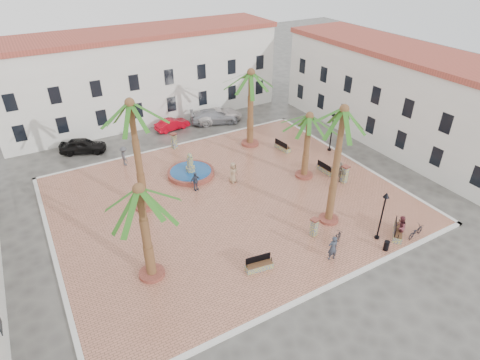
{
  "coord_description": "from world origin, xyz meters",
  "views": [
    {
      "loc": [
        -12.24,
        -23.09,
        18.0
      ],
      "look_at": [
        1.0,
        0.0,
        1.6
      ],
      "focal_mm": 30.0,
      "sensor_mm": 36.0,
      "label": 1
    }
  ],
  "objects": [
    {
      "name": "kerb_n",
      "position": [
        0.0,
        11.0,
        0.08
      ],
      "size": [
        26.3,
        0.3,
        0.16
      ],
      "primitive_type": "cube",
      "color": "silver",
      "rests_on": "ground"
    },
    {
      "name": "car_black",
      "position": [
        -8.22,
        14.15,
        0.72
      ],
      "size": [
        4.58,
        3.2,
        1.45
      ],
      "primitive_type": "imported",
      "rotation": [
        0.0,
        0.0,
        1.18
      ],
      "color": "black",
      "rests_on": "ground"
    },
    {
      "name": "bollard_n",
      "position": [
        -0.4,
        10.4,
        0.95
      ],
      "size": [
        0.65,
        0.65,
        1.54
      ],
      "rotation": [
        0.0,
        0.0,
        0.21
      ],
      "color": "gray",
      "rests_on": "plaza"
    },
    {
      "name": "bollard_se",
      "position": [
        2.96,
        -6.81,
        0.86
      ],
      "size": [
        0.58,
        0.58,
        1.37
      ],
      "rotation": [
        0.0,
        0.0,
        0.21
      ],
      "color": "gray",
      "rests_on": "plaza"
    },
    {
      "name": "kerb_s",
      "position": [
        0.0,
        -11.0,
        0.08
      ],
      "size": [
        26.3,
        0.3,
        0.16
      ],
      "primitive_type": "cube",
      "color": "silver",
      "rests_on": "ground"
    },
    {
      "name": "building_east",
      "position": [
        19.99,
        2.0,
        4.52
      ],
      "size": [
        7.4,
        26.4,
        9.0
      ],
      "rotation": [
        0.0,
        0.0,
        1.57
      ],
      "color": "white",
      "rests_on": "ground"
    },
    {
      "name": "cyclist_a",
      "position": [
        2.45,
        -9.26,
        1.06
      ],
      "size": [
        0.74,
        0.56,
        1.81
      ],
      "primitive_type": "imported",
      "rotation": [
        0.0,
        0.0,
        2.94
      ],
      "color": "#2D3541",
      "rests_on": "plaza"
    },
    {
      "name": "ground",
      "position": [
        0.0,
        0.0,
        0.0
      ],
      "size": [
        120.0,
        120.0,
        0.0
      ],
      "primitive_type": "plane",
      "color": "#56544F",
      "rests_on": "ground"
    },
    {
      "name": "bollard_e",
      "position": [
        9.61,
        -2.57,
        0.94
      ],
      "size": [
        0.61,
        0.61,
        1.52
      ],
      "rotation": [
        0.0,
        0.0,
        0.13
      ],
      "color": "gray",
      "rests_on": "plaza"
    },
    {
      "name": "palm_ne",
      "position": [
        6.42,
        7.46,
        6.47
      ],
      "size": [
        5.5,
        5.5,
        7.58
      ],
      "color": "#9A4639",
      "rests_on": "plaza"
    },
    {
      "name": "bench_ne",
      "position": [
        8.53,
        4.89,
        0.42
      ],
      "size": [
        0.75,
        1.87,
        0.96
      ],
      "rotation": [
        0.0,
        0.0,
        1.68
      ],
      "color": "gray",
      "rests_on": "plaza"
    },
    {
      "name": "car_white",
      "position": [
        6.53,
        14.43,
        0.74
      ],
      "size": [
        5.58,
        3.1,
        1.48
      ],
      "primitive_type": "imported",
      "rotation": [
        0.0,
        0.0,
        1.45
      ],
      "color": "silver",
      "rests_on": "ground"
    },
    {
      "name": "palm_sw",
      "position": [
        -8.03,
        -4.9,
        5.61
      ],
      "size": [
        5.13,
        5.13,
        6.62
      ],
      "color": "#9A4639",
      "rests_on": "plaza"
    },
    {
      "name": "kerb_e",
      "position": [
        13.0,
        0.0,
        0.08
      ],
      "size": [
        0.3,
        22.3,
        0.16
      ],
      "primitive_type": "cube",
      "color": "silver",
      "rests_on": "ground"
    },
    {
      "name": "bicycle_b",
      "position": [
        3.76,
        -8.28,
        0.6
      ],
      "size": [
        1.52,
        1.05,
        0.9
      ],
      "primitive_type": "imported",
      "rotation": [
        0.0,
        0.0,
        2.04
      ],
      "color": "black",
      "rests_on": "plaza"
    },
    {
      "name": "pedestrian_fountain_a",
      "position": [
        1.53,
        2.08,
        1.06
      ],
      "size": [
        1.03,
        0.85,
        1.81
      ],
      "primitive_type": "imported",
      "rotation": [
        0.0,
        0.0,
        0.36
      ],
      "color": "#9F8160",
      "rests_on": "plaza"
    },
    {
      "name": "bench_s",
      "position": [
        -2.06,
        -7.74,
        0.41
      ],
      "size": [
        1.82,
        0.8,
        0.93
      ],
      "rotation": [
        0.0,
        0.0,
        -0.15
      ],
      "color": "gray",
      "rests_on": "plaza"
    },
    {
      "name": "bicycle_a",
      "position": [
        8.97,
        -10.4,
        0.57
      ],
      "size": [
        1.67,
        0.79,
        0.84
      ],
      "primitive_type": "imported",
      "rotation": [
        0.0,
        0.0,
        1.72
      ],
      "color": "black",
      "rests_on": "plaza"
    },
    {
      "name": "bench_se",
      "position": [
        7.97,
        -9.73,
        0.44
      ],
      "size": [
        1.85,
        1.68,
        1.01
      ],
      "rotation": [
        0.0,
        0.0,
        0.69
      ],
      "color": "gray",
      "rests_on": "plaza"
    },
    {
      "name": "pedestrian_fountain_b",
      "position": [
        -1.72,
        2.51,
        0.96
      ],
      "size": [
        1.01,
        0.57,
        1.63
      ],
      "primitive_type": "imported",
      "rotation": [
        0.0,
        0.0,
        0.19
      ],
      "color": "#323D51",
      "rests_on": "plaza"
    },
    {
      "name": "palm_e",
      "position": [
        7.3,
        -0.12,
        4.96
      ],
      "size": [
        4.83,
        4.83,
        5.89
      ],
      "color": "#9A4639",
      "rests_on": "plaza"
    },
    {
      "name": "lamppost_s",
      "position": [
        6.54,
        -9.24,
        2.69
      ],
      "size": [
        0.41,
        0.41,
        3.75
      ],
      "color": "black",
      "rests_on": "plaza"
    },
    {
      "name": "kerb_w",
      "position": [
        -13.0,
        0.0,
        0.08
      ],
      "size": [
        0.3,
        22.3,
        0.16
      ],
      "primitive_type": "cube",
      "color": "silver",
      "rests_on": "ground"
    },
    {
      "name": "pedestrian_north",
      "position": [
        -5.51,
        9.49,
        1.05
      ],
      "size": [
        0.69,
        1.17,
        1.8
      ],
      "primitive_type": "imported",
      "rotation": [
        0.0,
        0.0,
        1.59
      ],
      "color": "#49494E",
      "rests_on": "plaza"
    },
    {
      "name": "plaza",
      "position": [
        0.0,
        0.0,
        0.07
      ],
      "size": [
        26.0,
        22.0,
        0.15
      ],
      "primitive_type": "cube",
      "color": "#BB7359",
      "rests_on": "ground"
    },
    {
      "name": "car_red",
      "position": [
        1.17,
        14.9,
        0.61
      ],
      "size": [
        3.87,
        1.82,
        1.23
      ],
      "primitive_type": "imported",
      "rotation": [
        0.0,
        0.0,
        1.71
      ],
      "color": "#BD0415",
      "rests_on": "ground"
    },
    {
      "name": "fountain",
      "position": [
        -1.08,
        4.93,
        0.43
      ],
      "size": [
        4.03,
        4.03,
        2.08
      ],
      "color": "#9A4639",
      "rests_on": "plaza"
    },
    {
      "name": "building_north",
      "position": [
        -0.0,
        19.99,
        4.77
      ],
      "size": [
        30.4,
        7.4,
        9.5
      ],
      "color": "white",
      "rests_on": "ground"
    },
    {
      "name": "lamppost_e",
      "position": [
        12.4,
        2.53,
        2.84
      ],
      "size": [
        0.43,
        0.43,
        3.97
      ],
      "color": "black",
      "rests_on": "plaza"
    },
    {
      "name": "bench_e",
      "position": [
        9.35,
        -0.49,
        0.41
      ],
      "size": [
        0.62,
        1.76,
        0.91
      ],
      "rotation": [
        0.0,
        0.0,
        1.62
      ],
      "color": "gray",
      "rests_on": "plaza"
    },
    {
      "name": "litter_bin",
      "position": [
        6.15,
        -10.4,
        0.5
      ],
      "size": [
        0.36,
        0.36,
        0.7
      ],
      "primitive_type": "cylinder",
      "color": "black",
      "rests_on": "plaza"
    },
    {
      "name": "pedestrian_east",
      "position": [
        9.32,
        -2.13,
        1.03
      ],
      "size": [
        0.62,
        1.66,
        1.76
      ],
      "primitive_type": "imported",
      "rotation": [
        0.0,
        0.0,
        -1.51
      ],
      "color": "gray",
      "rests_on": "plaza"
    },
    {
      "name": "cyclist_b",
      "position": [
        7.93,
        -9.86,
        1.0
      ],
      "size": [
        1.02,
        0.94,
        1.7
      ],
      "primitive_type": "imported",
      "rotation": [
        0.0,
        0.0,
        3.59
      ],
      "color": "brown",
      "rests_on": "plaza"
    },
    {
      "name": "palm_nw",
      "position": [
        -6.09,
        2.21,
        7.67
      ],
      "size": [
        4.99,
        4.99,
        8.74
      ],
      "color": "#9A4639",
      "rests_on": "plaza"
    },
    {
      "name": "palm_s",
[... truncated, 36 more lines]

